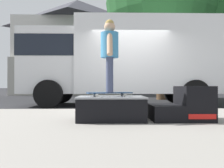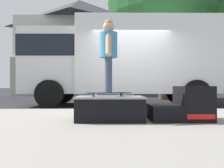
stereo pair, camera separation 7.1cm
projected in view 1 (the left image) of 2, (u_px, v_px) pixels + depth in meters
name	position (u px, v px, depth m)	size (l,w,h in m)	color
ground_plane	(135.00, 111.00, 6.95)	(140.00, 140.00, 0.00)	black
sidewalk_slab	(156.00, 127.00, 3.95)	(50.00, 5.00, 0.12)	gray
skate_box	(111.00, 107.00, 4.28)	(1.15, 0.82, 0.41)	black
kicker_ramp	(185.00, 106.00, 4.31)	(1.00, 0.79, 0.58)	black
skateboard	(110.00, 93.00, 4.31)	(0.81, 0.40, 0.07)	navy
skater_kid	(110.00, 49.00, 4.32)	(0.31, 0.65, 1.26)	#3F4766
box_truck	(120.00, 59.00, 9.15)	(6.91, 2.63, 3.05)	white
street_tree_neighbour	(168.00, 7.00, 12.97)	(6.36, 5.78, 7.85)	brown
house_behind	(77.00, 46.00, 22.24)	(9.54, 8.23, 8.40)	silver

